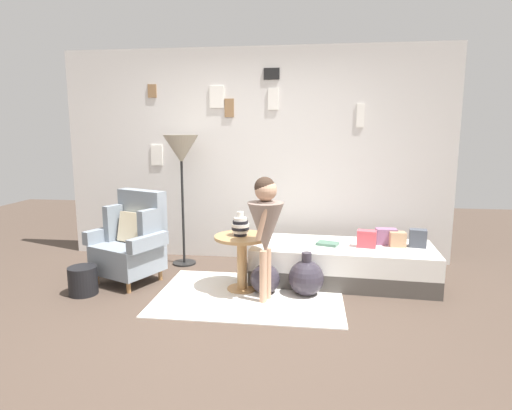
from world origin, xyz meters
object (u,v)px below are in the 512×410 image
Objects in this scene: armchair at (132,241)px; magazine_basket at (83,281)px; vase_striped at (240,226)px; floor_lamp at (181,154)px; demijohn_far at (306,278)px; book_on_daybed at (328,244)px; demijohn_near at (265,278)px; person_child at (266,222)px; daybed at (342,263)px; side_table at (242,252)px.

armchair is 3.46× the size of magazine_basket.
magazine_basket is at bearing -168.20° from vase_striped.
demijohn_far is (1.49, -0.83, -1.16)m from floor_lamp.
book_on_daybed is 0.58× the size of demijohn_near.
person_child is at bearing -83.09° from demijohn_near.
person_child is 1.92m from magazine_basket.
vase_striped is at bearing -159.05° from daybed.
floor_lamp is at bearing 59.77° from armchair.
magazine_basket is (-1.81, -0.06, -0.63)m from person_child.
demijohn_far is (-0.22, -0.44, -0.24)m from book_on_daybed.
floor_lamp is (-0.83, 0.77, 0.68)m from vase_striped.
side_table is 2.33× the size of vase_striped.
vase_striped is at bearing -156.64° from book_on_daybed.
book_on_daybed is at bearing 23.36° from vase_striped.
vase_striped is 0.99m from book_on_daybed.
daybed is at bearing 50.54° from demijohn_far.
side_table reaches higher than demijohn_near.
armchair is 1.17m from floor_lamp.
vase_striped is 1.32m from floor_lamp.
person_child reaches higher than daybed.
floor_lamp is at bearing 137.01° from vase_striped.
demijohn_near is at bearing 8.18° from magazine_basket.
daybed is 4.48× the size of demijohn_far.
side_table reaches higher than demijohn_far.
demijohn_far is (0.65, -0.06, -0.22)m from side_table.
demijohn_near is (-0.62, -0.44, -0.26)m from book_on_daybed.
daybed is at bearing 21.27° from side_table.
person_child is at bearing -42.88° from vase_striped.
person_child reaches higher than demijohn_near.
side_table is 0.35m from demijohn_near.
book_on_daybed reaches higher than magazine_basket.
side_table is at bearing 165.64° from demijohn_near.
person_child is 2.74× the size of demijohn_far.
person_child reaches higher than armchair.
floor_lamp reaches higher than side_table.
demijohn_near is at bearing -13.78° from vase_striped.
demijohn_far is (0.38, 0.20, -0.59)m from person_child.
demijohn_far is at bearing -5.13° from vase_striped.
daybed is 6.95× the size of magazine_basket.
side_table is 0.48× the size of person_child.
magazine_basket is at bearing -168.34° from side_table.
vase_striped is 0.87× the size of magazine_basket.
demijohn_near is at bearing -14.36° from side_table.
magazine_basket is at bearing -163.81° from book_on_daybed.
armchair is 1.89m from demijohn_far.
demijohn_far reaches higher than demijohn_near.
side_table is 0.36× the size of floor_lamp.
demijohn_far is 1.55× the size of magazine_basket.
floor_lamp reaches higher than vase_striped.
armchair is 2.54× the size of demijohn_near.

